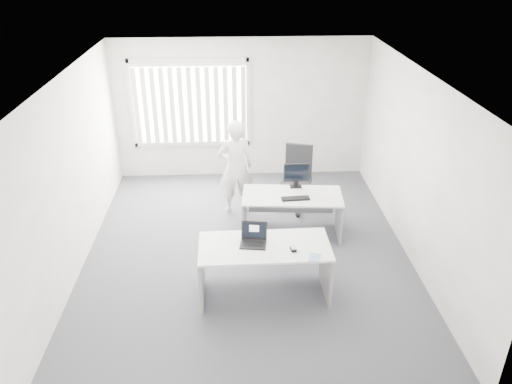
{
  "coord_description": "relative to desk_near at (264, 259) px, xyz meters",
  "views": [
    {
      "loc": [
        -0.2,
        -6.58,
        4.41
      ],
      "look_at": [
        0.15,
        0.15,
        1.0
      ],
      "focal_mm": 35.0,
      "sensor_mm": 36.0,
      "label": 1
    }
  ],
  "objects": [
    {
      "name": "keyboard",
      "position": [
        0.59,
        1.42,
        0.17
      ],
      "size": [
        0.46,
        0.18,
        0.02
      ],
      "primitive_type": "cube",
      "rotation": [
        0.0,
        0.0,
        0.07
      ],
      "color": "black",
      "rests_on": "desk_far"
    },
    {
      "name": "desk_near",
      "position": [
        0.0,
        0.0,
        0.0
      ],
      "size": [
        1.76,
        0.84,
        0.8
      ],
      "rotation": [
        0.0,
        0.0,
        0.01
      ],
      "color": "white",
      "rests_on": "ground"
    },
    {
      "name": "wall_back",
      "position": [
        -0.2,
        4.03,
        0.83
      ],
      "size": [
        5.0,
        0.02,
        2.8
      ],
      "primitive_type": "cube",
      "color": "white",
      "rests_on": "ground"
    },
    {
      "name": "blinds",
      "position": [
        -1.2,
        3.93,
        0.95
      ],
      "size": [
        2.2,
        0.1,
        1.5
      ],
      "primitive_type": null,
      "color": "silver",
      "rests_on": "wall_back"
    },
    {
      "name": "mouse",
      "position": [
        0.37,
        -0.13,
        0.25
      ],
      "size": [
        0.08,
        0.13,
        0.05
      ],
      "primitive_type": null,
      "rotation": [
        0.0,
        0.0,
        0.12
      ],
      "color": "#B3B3B5",
      "rests_on": "paper_sheet"
    },
    {
      "name": "monitor",
      "position": [
        0.65,
        1.85,
        0.37
      ],
      "size": [
        0.42,
        0.13,
        0.42
      ],
      "primitive_type": null,
      "rotation": [
        0.0,
        0.0,
        0.01
      ],
      "color": "black",
      "rests_on": "desk_far"
    },
    {
      "name": "wall_front",
      "position": [
        -0.2,
        -1.97,
        0.83
      ],
      "size": [
        5.0,
        0.02,
        2.8
      ],
      "primitive_type": "cube",
      "color": "white",
      "rests_on": "ground"
    },
    {
      "name": "paper_sheet",
      "position": [
        0.39,
        -0.09,
        0.22
      ],
      "size": [
        0.36,
        0.28,
        0.0
      ],
      "primitive_type": "cube",
      "rotation": [
        0.0,
        0.0,
        0.15
      ],
      "color": "white",
      "rests_on": "desk_near"
    },
    {
      "name": "booklet",
      "position": [
        0.62,
        -0.32,
        0.23
      ],
      "size": [
        0.19,
        0.22,
        0.01
      ],
      "primitive_type": "cube",
      "rotation": [
        0.0,
        0.0,
        -0.33
      ],
      "color": "silver",
      "rests_on": "desk_near"
    },
    {
      "name": "desk_far",
      "position": [
        0.55,
        1.56,
        -0.05
      ],
      "size": [
        1.66,
        0.88,
        0.73
      ],
      "rotation": [
        0.0,
        0.0,
        -0.08
      ],
      "color": "white",
      "rests_on": "ground"
    },
    {
      "name": "ceiling",
      "position": [
        -0.2,
        1.03,
        2.23
      ],
      "size": [
        5.0,
        6.0,
        0.02
      ],
      "primitive_type": "cube",
      "color": "white",
      "rests_on": "wall_back"
    },
    {
      "name": "wall_right",
      "position": [
        2.3,
        1.03,
        0.83
      ],
      "size": [
        0.02,
        6.0,
        2.8
      ],
      "primitive_type": "cube",
      "color": "white",
      "rests_on": "ground"
    },
    {
      "name": "laptop",
      "position": [
        -0.15,
        0.02,
        0.36
      ],
      "size": [
        0.38,
        0.35,
        0.27
      ],
      "primitive_type": null,
      "rotation": [
        0.0,
        0.0,
        -0.14
      ],
      "color": "black",
      "rests_on": "desk_near"
    },
    {
      "name": "window",
      "position": [
        -1.2,
        3.99,
        0.98
      ],
      "size": [
        2.32,
        0.06,
        1.76
      ],
      "primitive_type": "cube",
      "color": "silver",
      "rests_on": "wall_back"
    },
    {
      "name": "wall_left",
      "position": [
        -2.7,
        1.03,
        0.83
      ],
      "size": [
        0.02,
        6.0,
        2.8
      ],
      "primitive_type": "cube",
      "color": "white",
      "rests_on": "ground"
    },
    {
      "name": "person",
      "position": [
        -0.35,
        2.43,
        0.28
      ],
      "size": [
        0.68,
        0.5,
        1.71
      ],
      "primitive_type": "imported",
      "rotation": [
        0.0,
        0.0,
        3.3
      ],
      "color": "silver",
      "rests_on": "ground"
    },
    {
      "name": "office_chair",
      "position": [
        0.75,
        2.52,
        -0.21
      ],
      "size": [
        0.83,
        0.83,
        1.16
      ],
      "rotation": [
        0.0,
        0.0,
        -0.3
      ],
      "color": "black",
      "rests_on": "ground"
    },
    {
      "name": "ground",
      "position": [
        -0.2,
        1.03,
        -0.57
      ],
      "size": [
        6.0,
        6.0,
        0.0
      ],
      "primitive_type": "plane",
      "color": "#54555C",
      "rests_on": "ground"
    }
  ]
}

